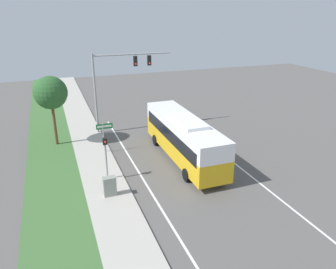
{
  "coord_description": "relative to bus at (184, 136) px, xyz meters",
  "views": [
    {
      "loc": [
        -8.87,
        -17.21,
        10.95
      ],
      "look_at": [
        -0.62,
        5.12,
        1.77
      ],
      "focal_mm": 35.0,
      "sensor_mm": 36.0,
      "label": 1
    }
  ],
  "objects": [
    {
      "name": "pedestrian_signal",
      "position": [
        -6.17,
        -1.4,
        0.19
      ],
      "size": [
        0.28,
        0.34,
        3.1
      ],
      "color": "#939399",
      "rests_on": "ground_plane"
    },
    {
      "name": "sidewalk",
      "position": [
        -6.47,
        -4.1,
        -1.86
      ],
      "size": [
        2.8,
        80.0,
        0.12
      ],
      "color": "#ADA89E",
      "rests_on": "ground_plane"
    },
    {
      "name": "utility_cabinet",
      "position": [
        -6.4,
        -3.54,
        -1.18
      ],
      "size": [
        0.78,
        0.46,
        1.24
      ],
      "color": "gray",
      "rests_on": "sidewalk"
    },
    {
      "name": "grass_verge",
      "position": [
        -9.67,
        -4.1,
        -1.87
      ],
      "size": [
        3.6,
        80.0,
        0.1
      ],
      "color": "#3D6633",
      "rests_on": "ground_plane"
    },
    {
      "name": "bus",
      "position": [
        0.0,
        0.0,
        0.0
      ],
      "size": [
        2.6,
        10.79,
        3.46
      ],
      "color": "gold",
      "rests_on": "ground_plane"
    },
    {
      "name": "ground_plane",
      "position": [
        -0.27,
        -4.1,
        -1.92
      ],
      "size": [
        80.0,
        80.0,
        0.0
      ],
      "primitive_type": "plane",
      "color": "#565451"
    },
    {
      "name": "lane_divider_near",
      "position": [
        -3.87,
        -4.1,
        -1.91
      ],
      "size": [
        0.14,
        30.0,
        0.01
      ],
      "color": "silver",
      "rests_on": "ground_plane"
    },
    {
      "name": "signal_gantry",
      "position": [
        -3.22,
        7.92,
        3.35
      ],
      "size": [
        7.27,
        0.41,
        7.36
      ],
      "color": "#939399",
      "rests_on": "ground_plane"
    },
    {
      "name": "lane_divider_far",
      "position": [
        3.33,
        -4.1,
        -1.91
      ],
      "size": [
        0.14,
        30.0,
        0.01
      ],
      "color": "silver",
      "rests_on": "ground_plane"
    },
    {
      "name": "roadside_tree",
      "position": [
        -9.08,
        6.26,
        2.65
      ],
      "size": [
        2.7,
        2.7,
        5.84
      ],
      "color": "brown",
      "rests_on": "grass_verge"
    },
    {
      "name": "street_sign",
      "position": [
        -5.49,
        3.27,
        -0.12
      ],
      "size": [
        1.31,
        0.08,
        2.52
      ],
      "color": "#939399",
      "rests_on": "ground_plane"
    }
  ]
}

